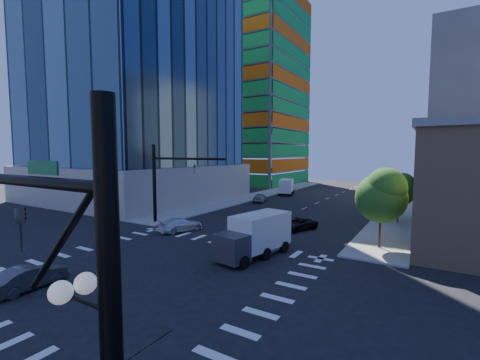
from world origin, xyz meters
The scene contains 15 objects.
ground centered at (0.00, 0.00, 0.00)m, with size 160.00×160.00×0.00m, color black.
road_markings centered at (0.00, 0.00, 0.01)m, with size 20.00×20.00×0.01m, color silver.
sidewalk_ne centered at (12.50, 40.00, 0.07)m, with size 5.00×60.00×0.15m, color gray.
sidewalk_nw centered at (-12.50, 40.00, 0.07)m, with size 5.00×60.00×0.15m, color gray.
construction_building centered at (-27.41, 61.93, 24.61)m, with size 25.16×34.50×70.60m.
signal_mast_se centered at (10.60, -11.50, 5.01)m, with size 10.51×2.48×9.00m.
signal_mast_nw centered at (-10.00, 11.50, 5.49)m, with size 10.20×0.40×9.00m.
tree_south centered at (12.63, 13.90, 4.69)m, with size 4.16×4.16×6.82m.
tree_north centered at (12.93, 25.90, 3.99)m, with size 3.54×3.52×5.78m.
car_nb_far centered at (4.02, 16.80, 0.65)m, with size 2.15×4.67×1.30m, color black.
car_sb_near centered at (-6.19, 9.99, 0.69)m, with size 1.94×4.77×1.38m, color white.
car_sb_mid centered at (-8.50, 32.17, 0.73)m, with size 1.73×4.29×1.46m, color #93979A.
car_sb_cross centered at (-4.28, -5.58, 0.71)m, with size 1.49×4.28×1.41m, color #414145.
box_truck_near centered at (4.32, 6.54, 1.46)m, with size 3.77×6.68×3.30m.
box_truck_far centered at (-8.50, 43.44, 1.36)m, with size 4.06×6.32×3.07m.
Camera 1 is at (16.27, -14.94, 8.15)m, focal length 24.00 mm.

